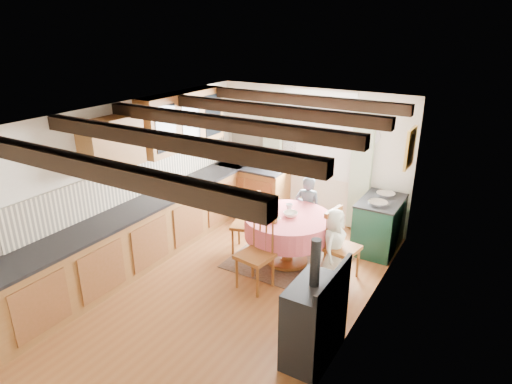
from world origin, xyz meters
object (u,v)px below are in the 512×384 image
Objects in this scene: cast_iron_stove at (313,302)px; dining_table at (288,240)px; chair_near at (255,253)px; chair_left at (245,223)px; cup at (289,207)px; child_far at (307,211)px; child_right at (333,244)px; chair_right at (343,246)px; aga_range at (379,224)px.

dining_table is at bearing 124.22° from cast_iron_stove.
chair_left is (-0.67, 0.82, -0.03)m from chair_near.
cast_iron_stove is 14.06× the size of cup.
child_far is 11.47× the size of cup.
child_far is 1.12× the size of child_right.
child_right is (-0.12, -0.05, 0.01)m from chair_right.
chair_right reaches higher than aga_range.
chair_near is 1.13m from child_right.
child_right reaches higher than chair_right.
child_far reaches higher than chair_left.
cast_iron_stove is at bearing -56.78° from cup.
child_right is at bearing -2.26° from dining_table.
child_right reaches higher than aga_range.
dining_table is 0.82m from chair_near.
chair_left is at bearing 137.16° from chair_near.
cast_iron_stove is (1.91, -1.71, 0.24)m from chair_left.
chair_near is 1.10× the size of aga_range.
child_far is 0.57m from cup.
child_far is at bearing -158.36° from aga_range.
child_far is at bearing 59.47° from chair_right.
child_far is (-0.02, 0.73, 0.20)m from dining_table.
chair_near is 10.11× the size of cup.
child_right is (-0.42, 1.66, -0.20)m from cast_iron_stove.
chair_left is at bearing 37.00° from child_far.
chair_left is 9.49× the size of cup.
chair_left is 2.13m from aga_range.
chair_left is (-0.76, 0.02, 0.10)m from dining_table.
cast_iron_stove reaches higher than cup.
aga_range is 0.90× the size of child_right.
cup is at bearing 74.56° from child_far.
dining_table is 12.56× the size of cup.
chair_right is at bearing -11.58° from cup.
aga_range is (1.80, 1.14, -0.05)m from chair_left.
child_right is at bearing 120.87° from chair_right.
chair_left is 1.03m from child_far.
dining_table is 1.24× the size of chair_near.
chair_left is 0.83× the size of child_far.
child_right is at bearing 127.61° from child_far.
child_far reaches higher than dining_table.
chair_right reaches higher than cup.
cast_iron_stove is (0.30, -1.71, 0.21)m from chair_right.
chair_right is 0.87× the size of child_far.
chair_right is at bearing 74.19° from chair_left.
cast_iron_stove is (1.24, -0.88, 0.20)m from chair_near.
aga_range is at bearing 92.22° from cast_iron_stove.
child_far is (-1.17, 2.42, -0.13)m from cast_iron_stove.
cup is at bearing 87.20° from chair_right.
chair_right is at bearing 49.46° from chair_near.
cup is at bearing 70.61° from child_right.
cup is at bearing 114.51° from dining_table.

